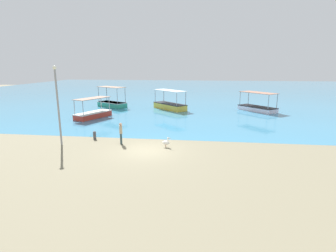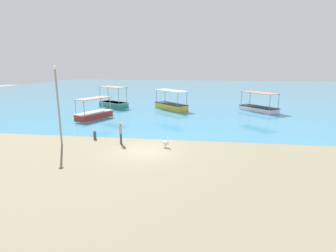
% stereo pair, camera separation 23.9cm
% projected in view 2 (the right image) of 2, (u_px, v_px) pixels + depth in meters
% --- Properties ---
extents(ground, '(120.00, 120.00, 0.00)m').
position_uv_depth(ground, '(147.00, 150.00, 18.95)').
color(ground, '#787057').
extents(harbor_water, '(110.00, 90.00, 0.00)m').
position_uv_depth(harbor_water, '(188.00, 90.00, 65.27)').
color(harbor_water, teal).
rests_on(harbor_water, ground).
extents(fishing_boat_far_left, '(5.15, 5.17, 2.66)m').
position_uv_depth(fishing_boat_far_left, '(171.00, 105.00, 36.71)').
color(fishing_boat_far_left, yellow).
rests_on(fishing_boat_far_left, harbor_water).
extents(fishing_boat_center, '(4.93, 3.88, 2.96)m').
position_uv_depth(fishing_boat_center, '(113.00, 103.00, 39.01)').
color(fishing_boat_center, teal).
rests_on(fishing_boat_center, harbor_water).
extents(fishing_boat_near_right, '(4.87, 5.30, 2.51)m').
position_uv_depth(fishing_boat_near_right, '(259.00, 108.00, 35.17)').
color(fishing_boat_near_right, white).
rests_on(fishing_boat_near_right, harbor_water).
extents(fishing_boat_far_right, '(3.29, 4.96, 2.33)m').
position_uv_depth(fishing_boat_far_right, '(94.00, 113.00, 30.82)').
color(fishing_boat_far_right, red).
rests_on(fishing_boat_far_right, harbor_water).
extents(pelican, '(0.79, 0.43, 0.80)m').
position_uv_depth(pelican, '(166.00, 142.00, 19.61)').
color(pelican, '#E0997A').
rests_on(pelican, ground).
extents(lamp_post, '(0.28, 0.28, 5.99)m').
position_uv_depth(lamp_post, '(58.00, 102.00, 19.57)').
color(lamp_post, gray).
rests_on(lamp_post, ground).
extents(mooring_bollard, '(0.26, 0.26, 0.70)m').
position_uv_depth(mooring_bollard, '(95.00, 135.00, 21.81)').
color(mooring_bollard, '#47474C').
rests_on(mooring_bollard, ground).
extents(fisherman_standing, '(0.34, 0.45, 1.69)m').
position_uv_depth(fisherman_standing, '(121.00, 133.00, 20.37)').
color(fisherman_standing, '#2C4145').
rests_on(fisherman_standing, ground).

